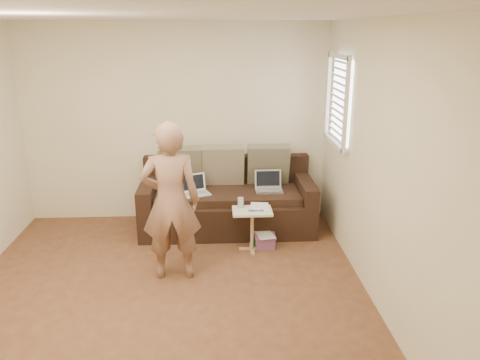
{
  "coord_description": "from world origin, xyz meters",
  "views": [
    {
      "loc": [
        0.51,
        -3.92,
        2.5
      ],
      "look_at": [
        0.8,
        1.4,
        0.78
      ],
      "focal_mm": 35.2,
      "sensor_mm": 36.0,
      "label": 1
    }
  ],
  "objects": [
    {
      "name": "wall_front",
      "position": [
        0.0,
        -2.25,
        1.3
      ],
      "size": [
        4.0,
        0.0,
        4.0
      ],
      "primitive_type": "plane",
      "rotation": [
        -1.57,
        0.0,
        0.0
      ],
      "color": "beige",
      "rests_on": "ground"
    },
    {
      "name": "paper_on_table",
      "position": [
        1.01,
        1.22,
        0.5
      ],
      "size": [
        0.25,
        0.33,
        0.0
      ],
      "primitive_type": null,
      "rotation": [
        0.0,
        0.0,
        -0.14
      ],
      "color": "white",
      "rests_on": "side_table"
    },
    {
      "name": "person",
      "position": [
        0.05,
        0.56,
        0.83
      ],
      "size": [
        0.63,
        0.45,
        1.67
      ],
      "primitive_type": "imported",
      "rotation": [
        0.0,
        0.0,
        3.21
      ],
      "color": "#895D4A",
      "rests_on": "ground"
    },
    {
      "name": "floor",
      "position": [
        0.0,
        0.0,
        0.0
      ],
      "size": [
        4.5,
        4.5,
        0.0
      ],
      "primitive_type": "plane",
      "color": "#552F1F",
      "rests_on": "ground"
    },
    {
      "name": "wall_back",
      "position": [
        0.0,
        2.25,
        1.3
      ],
      "size": [
        4.0,
        0.0,
        4.0
      ],
      "primitive_type": "plane",
      "rotation": [
        1.57,
        0.0,
        0.0
      ],
      "color": "beige",
      "rests_on": "ground"
    },
    {
      "name": "pillow_right",
      "position": [
        1.21,
        2.02,
        0.79
      ],
      "size": [
        0.55,
        0.28,
        0.57
      ],
      "primitive_type": null,
      "rotation": [
        0.26,
        0.0,
        0.0
      ],
      "color": "brown",
      "rests_on": "sofa"
    },
    {
      "name": "laptop_silver",
      "position": [
        1.19,
        1.72,
        0.52
      ],
      "size": [
        0.35,
        0.25,
        0.23
      ],
      "primitive_type": null,
      "rotation": [
        0.0,
        0.0,
        0.0
      ],
      "color": "#B7BABC",
      "rests_on": "sofa"
    },
    {
      "name": "side_table",
      "position": [
        0.93,
        1.13,
        0.25
      ],
      "size": [
        0.46,
        0.32,
        0.5
      ],
      "primitive_type": null,
      "color": "silver",
      "rests_on": "ground"
    },
    {
      "name": "drinking_glass",
      "position": [
        0.8,
        1.22,
        0.56
      ],
      "size": [
        0.07,
        0.07,
        0.12
      ],
      "primitive_type": null,
      "color": "silver",
      "rests_on": "side_table"
    },
    {
      "name": "sofa",
      "position": [
        0.66,
        1.77,
        0.42
      ],
      "size": [
        2.2,
        0.95,
        0.85
      ],
      "primitive_type": null,
      "color": "black",
      "rests_on": "ground"
    },
    {
      "name": "laptop_white",
      "position": [
        0.26,
        1.64,
        0.52
      ],
      "size": [
        0.39,
        0.34,
        0.24
      ],
      "primitive_type": null,
      "rotation": [
        0.0,
        0.0,
        0.39
      ],
      "color": "white",
      "rests_on": "sofa"
    },
    {
      "name": "scissors",
      "position": [
        0.97,
        1.08,
        0.51
      ],
      "size": [
        0.2,
        0.14,
        0.02
      ],
      "primitive_type": null,
      "rotation": [
        0.0,
        0.0,
        0.23
      ],
      "color": "silver",
      "rests_on": "side_table"
    },
    {
      "name": "pillow_left",
      "position": [
        0.06,
        1.99,
        0.79
      ],
      "size": [
        0.55,
        0.29,
        0.57
      ],
      "primitive_type": null,
      "rotation": [
        0.28,
        0.0,
        0.0
      ],
      "color": "brown",
      "rests_on": "sofa"
    },
    {
      "name": "ceiling",
      "position": [
        0.0,
        0.0,
        2.6
      ],
      "size": [
        4.5,
        4.5,
        0.0
      ],
      "primitive_type": "plane",
      "rotation": [
        3.14,
        0.0,
        0.0
      ],
      "color": "white",
      "rests_on": "wall_back"
    },
    {
      "name": "striped_box",
      "position": [
        1.09,
        1.2,
        0.08
      ],
      "size": [
        0.25,
        0.25,
        0.16
      ],
      "primitive_type": null,
      "color": "#D92091",
      "rests_on": "ground"
    },
    {
      "name": "wall_right",
      "position": [
        2.0,
        0.0,
        1.3
      ],
      "size": [
        0.0,
        4.5,
        4.5
      ],
      "primitive_type": "plane",
      "rotation": [
        1.57,
        0.0,
        -1.57
      ],
      "color": "beige",
      "rests_on": "ground"
    },
    {
      "name": "pillow_mid",
      "position": [
        0.61,
        2.0,
        0.79
      ],
      "size": [
        0.55,
        0.27,
        0.57
      ],
      "primitive_type": null,
      "rotation": [
        0.24,
        0.0,
        0.0
      ],
      "color": "#777555",
      "rests_on": "sofa"
    },
    {
      "name": "window_blinds",
      "position": [
        1.95,
        1.5,
        1.7
      ],
      "size": [
        0.12,
        0.88,
        1.08
      ],
      "primitive_type": null,
      "color": "white",
      "rests_on": "wall_right"
    }
  ]
}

